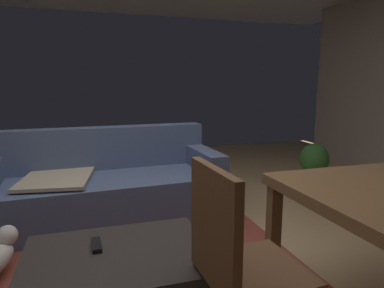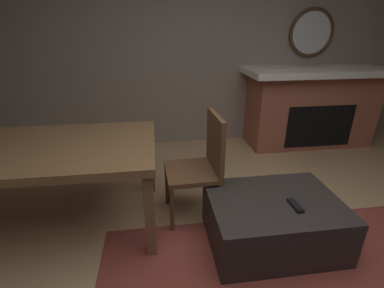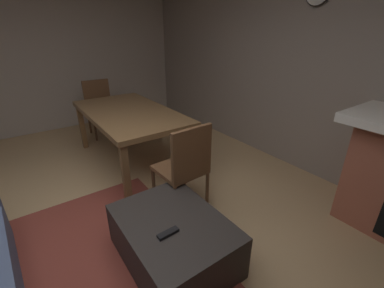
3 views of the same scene
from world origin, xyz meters
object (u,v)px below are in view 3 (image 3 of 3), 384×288
dining_chair_east (100,105)px  ottoman_coffee_table (173,240)px  dining_chair_west (185,164)px  tv_remote (168,233)px  dining_table (129,116)px

dining_chair_east → ottoman_coffee_table: bearing=172.0°
dining_chair_east → dining_chair_west: size_ratio=1.00×
dining_chair_east → dining_chair_west: same height
dining_chair_east → tv_remote: bearing=170.5°
ottoman_coffee_table → dining_table: 1.91m
ottoman_coffee_table → tv_remote: size_ratio=6.05×
tv_remote → dining_chair_west: 0.80m
dining_table → dining_chair_west: 1.33m
dining_table → dining_chair_west: (-1.32, -0.00, -0.15)m
ottoman_coffee_table → dining_chair_west: dining_chair_west is taller
ottoman_coffee_table → tv_remote: bearing=136.0°
tv_remote → dining_chair_east: (3.22, -0.54, 0.12)m
dining_chair_east → dining_chair_west: bearing=-180.0°
ottoman_coffee_table → tv_remote: (-0.10, 0.10, 0.21)m
tv_remote → dining_chair_east: bearing=-11.6°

